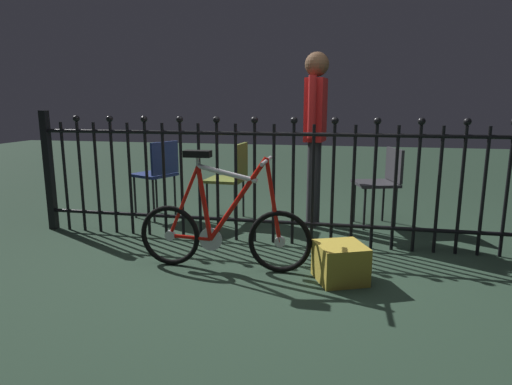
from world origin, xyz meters
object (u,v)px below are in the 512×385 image
object	(u,v)px
bicycle	(223,229)
chair_charcoal	(383,178)
chair_olive	(232,174)
chair_navy	(158,171)
display_crate	(340,263)
person_visitor	(315,123)

from	to	relation	value
bicycle	chair_charcoal	size ratio (longest dim) A/B	1.68
chair_olive	chair_navy	distance (m)	0.80
bicycle	chair_charcoal	bearing A→B (deg)	49.79
chair_charcoal	display_crate	bearing A→B (deg)	-104.00
chair_charcoal	display_crate	world-z (taller)	chair_charcoal
bicycle	chair_olive	xyz separation A→B (m)	(-0.29, 1.41, 0.18)
bicycle	display_crate	world-z (taller)	bicycle
bicycle	display_crate	bearing A→B (deg)	-3.95
bicycle	person_visitor	world-z (taller)	person_visitor
bicycle	chair_olive	bearing A→B (deg)	101.75
chair_olive	person_visitor	size ratio (longest dim) A/B	0.48
chair_navy	chair_charcoal	size ratio (longest dim) A/B	1.06
chair_navy	person_visitor	distance (m)	1.75
person_visitor	display_crate	xyz separation A→B (m)	(0.30, -1.43, -0.91)
chair_olive	display_crate	xyz separation A→B (m)	(1.17, -1.47, -0.37)
bicycle	display_crate	size ratio (longest dim) A/B	4.11
person_visitor	chair_navy	bearing A→B (deg)	-178.02
chair_olive	bicycle	bearing A→B (deg)	-78.25
chair_navy	chair_olive	bearing A→B (deg)	6.62
chair_charcoal	person_visitor	world-z (taller)	person_visitor
chair_charcoal	chair_olive	bearing A→B (deg)	-176.68
chair_olive	person_visitor	distance (m)	1.02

